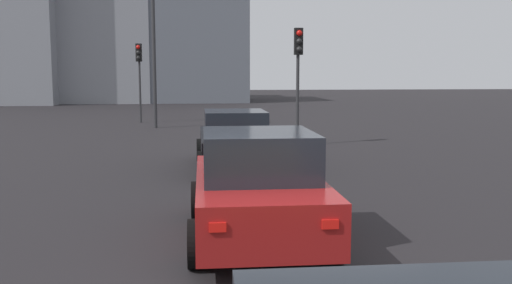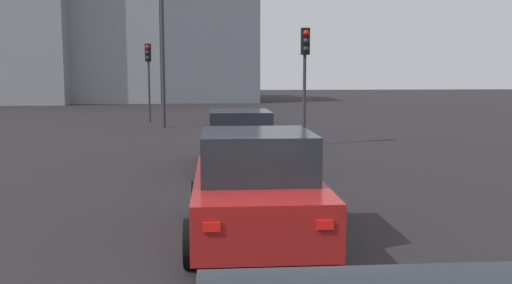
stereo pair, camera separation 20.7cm
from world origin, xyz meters
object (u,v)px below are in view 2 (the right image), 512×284
Objects in this scene: car_black_lead at (239,140)px; car_red_second at (256,188)px; street_lamp_kerbside at (163,46)px; traffic_light_near_left at (305,62)px; traffic_light_near_right at (148,66)px.

car_red_second is at bearing 178.87° from car_black_lead.
street_lamp_kerbside reaches higher than car_black_lead.
traffic_light_near_right is at bearing -150.02° from traffic_light_near_left.
car_black_lead is 1.03× the size of traffic_light_near_left.
car_red_second is (-6.29, 0.10, 0.04)m from car_black_lead.
traffic_light_near_left is at bearing -142.64° from street_lamp_kerbside.
traffic_light_near_left is 11.73m from traffic_light_near_right.
car_black_lead is at bearing -32.78° from traffic_light_near_left.
car_red_second is 20.91m from traffic_light_near_right.
street_lamp_kerbside is (11.35, 2.88, 3.03)m from car_black_lead.
traffic_light_near_left is 0.64× the size of street_lamp_kerbside.
traffic_light_near_left is (10.60, -2.59, 2.12)m from car_red_second.
street_lamp_kerbside is (7.04, 5.37, 0.87)m from traffic_light_near_left.
traffic_light_near_left is 8.90m from street_lamp_kerbside.
car_red_second is 0.64× the size of street_lamp_kerbside.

